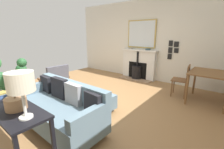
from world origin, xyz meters
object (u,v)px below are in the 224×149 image
at_px(mantel_bowl_near, 131,48).
at_px(dining_chair_near_fireplace, 184,78).
at_px(fireplace, 138,66).
at_px(console_table, 7,109).
at_px(ottoman, 96,101).
at_px(armchair_accent, 56,78).
at_px(sofa, 60,108).
at_px(potted_plant, 9,84).
at_px(dining_table, 210,77).
at_px(table_lamp_far_end, 21,83).
at_px(mantel_bowl_far, 148,49).

relative_size(mantel_bowl_near, dining_chair_near_fireplace, 0.18).
bearing_deg(fireplace, console_table, 5.40).
relative_size(ottoman, armchair_accent, 0.95).
bearing_deg(ottoman, sofa, -7.48).
height_order(fireplace, potted_plant, potted_plant).
bearing_deg(dining_table, table_lamp_far_end, -20.55).
bearing_deg(mantel_bowl_near, dining_table, 72.85).
bearing_deg(fireplace, dining_table, 70.75).
xyz_separation_m(mantel_bowl_near, mantel_bowl_far, (-0.00, 0.69, 0.00)).
xyz_separation_m(mantel_bowl_far, table_lamp_far_end, (4.34, 0.68, 0.04)).
xyz_separation_m(table_lamp_far_end, potted_plant, (0.02, -0.28, -0.06)).
relative_size(sofa, armchair_accent, 2.23).
relative_size(armchair_accent, potted_plant, 1.20).
height_order(mantel_bowl_far, table_lamp_far_end, table_lamp_far_end).
bearing_deg(console_table, mantel_bowl_far, -178.84).
bearing_deg(ottoman, dining_chair_near_fireplace, 147.73).
distance_m(mantel_bowl_near, table_lamp_far_end, 4.55).
distance_m(armchair_accent, dining_chair_near_fireplace, 3.40).
relative_size(ottoman, dining_table, 0.82).
bearing_deg(armchair_accent, console_table, 42.30).
bearing_deg(console_table, dining_chair_near_fireplace, 159.14).
distance_m(fireplace, sofa, 3.58).
bearing_deg(armchair_accent, ottoman, 89.03).
distance_m(ottoman, dining_chair_near_fireplace, 2.34).
xyz_separation_m(mantel_bowl_far, console_table, (4.34, 0.09, -0.43)).
height_order(sofa, armchair_accent, sofa).
height_order(armchair_accent, table_lamp_far_end, table_lamp_far_end).
relative_size(sofa, dining_table, 1.92).
bearing_deg(mantel_bowl_far, fireplace, -86.52).
bearing_deg(potted_plant, armchair_accent, -132.55).
bearing_deg(mantel_bowl_near, mantel_bowl_far, 90.00).
xyz_separation_m(fireplace, sofa, (3.56, 0.41, -0.11)).
height_order(mantel_bowl_near, console_table, mantel_bowl_near).
xyz_separation_m(ottoman, armchair_accent, (-0.03, -1.54, 0.20)).
distance_m(mantel_bowl_near, dining_table, 2.84).
relative_size(mantel_bowl_far, potted_plant, 0.25).
xyz_separation_m(mantel_bowl_near, potted_plant, (4.37, 1.09, -0.01)).
bearing_deg(potted_plant, mantel_bowl_near, -166.03).
xyz_separation_m(ottoman, potted_plant, (1.58, 0.21, 0.84)).
xyz_separation_m(fireplace, mantel_bowl_far, (-0.02, 0.32, 0.62)).
height_order(mantel_bowl_near, dining_chair_near_fireplace, mantel_bowl_near).
bearing_deg(armchair_accent, dining_table, 119.98).
distance_m(fireplace, table_lamp_far_end, 4.49).
distance_m(armchair_accent, potted_plant, 2.46).
bearing_deg(potted_plant, dining_table, 155.71).
distance_m(mantel_bowl_near, mantel_bowl_far, 0.69).
bearing_deg(mantel_bowl_far, dining_table, 67.45).
distance_m(mantel_bowl_near, ottoman, 3.04).
bearing_deg(table_lamp_far_end, dining_table, 159.45).
height_order(sofa, potted_plant, potted_plant).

